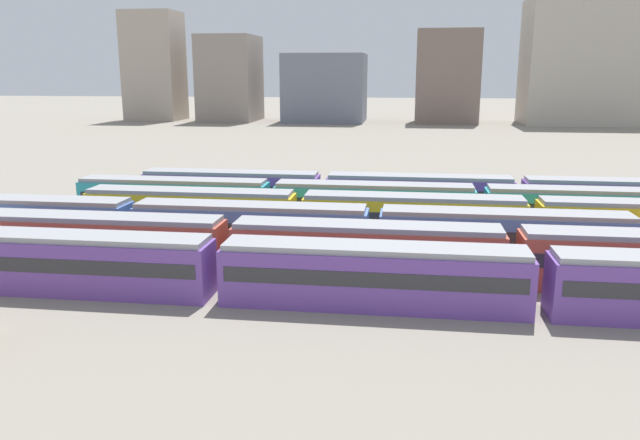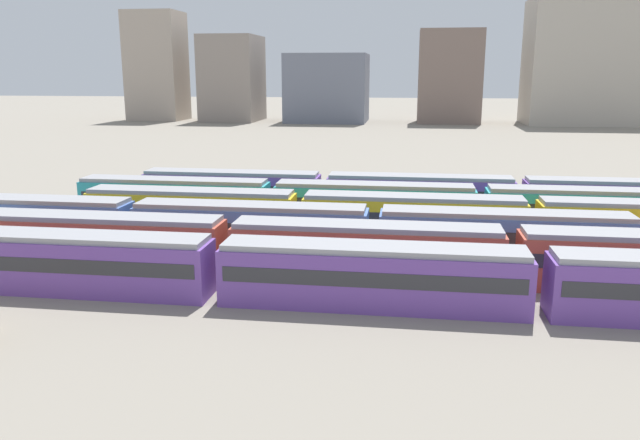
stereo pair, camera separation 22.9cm
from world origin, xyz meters
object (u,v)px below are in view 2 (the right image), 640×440
Objects in this scene: train_track_2 at (250,227)px; train_track_5 at (419,194)px; train_track_0 at (372,275)px; train_track_1 at (511,256)px; train_track_3 at (413,217)px; train_track_4 at (480,206)px.

train_track_5 is at bearing 50.18° from train_track_2.
train_track_1 is at bearing 30.91° from train_track_0.
train_track_3 is (-6.31, 10.40, -0.00)m from train_track_1.
train_track_1 is (8.69, 5.20, 0.00)m from train_track_0.
train_track_4 is at bearing 29.58° from train_track_2.
train_track_0 is 0.75× the size of train_track_1.
train_track_3 is 0.75× the size of train_track_4.
train_track_2 is at bearing -150.42° from train_track_4.
train_track_3 is at bearing -139.01° from train_track_4.
train_track_0 is 15.78m from train_track_3.
train_track_2 is 0.75× the size of train_track_4.
train_track_0 is 26.18m from train_track_5.
train_track_2 and train_track_5 have the same top height.
train_track_2 is (-18.65, 5.20, -0.00)m from train_track_1.
train_track_1 and train_track_3 have the same top height.
train_track_4 is at bearing -44.36° from train_track_5.
train_track_4 is 7.44m from train_track_5.
train_track_3 is 1.00× the size of train_track_5.
train_track_5 is (13.01, 15.60, 0.00)m from train_track_2.
train_track_3 is 7.93m from train_track_4.
train_track_2 is 1.00× the size of train_track_3.
train_track_2 is 21.07m from train_track_4.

